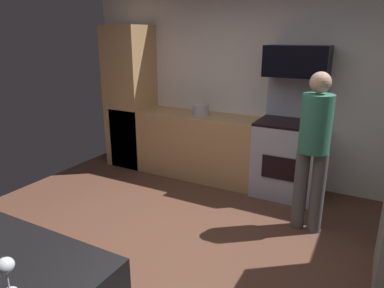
# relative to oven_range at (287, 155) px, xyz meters

# --- Properties ---
(ground_plane) EXTENTS (5.20, 4.80, 0.02)m
(ground_plane) POSITION_rel_oven_range_xyz_m (-0.54, -1.97, -0.52)
(ground_plane) COLOR brown
(wall_back) EXTENTS (5.20, 0.12, 2.60)m
(wall_back) POSITION_rel_oven_range_xyz_m (-0.54, 0.37, 0.79)
(wall_back) COLOR white
(wall_back) RESTS_ON ground
(lower_cabinet_run) EXTENTS (2.40, 0.60, 0.90)m
(lower_cabinet_run) POSITION_rel_oven_range_xyz_m (-1.44, 0.01, -0.06)
(lower_cabinet_run) COLOR tan
(lower_cabinet_run) RESTS_ON ground
(cabinet_column) EXTENTS (0.60, 0.60, 2.10)m
(cabinet_column) POSITION_rel_oven_range_xyz_m (-2.44, 0.01, 0.54)
(cabinet_column) COLOR tan
(cabinet_column) RESTS_ON ground
(oven_range) EXTENTS (0.76, 0.65, 1.48)m
(oven_range) POSITION_rel_oven_range_xyz_m (0.00, 0.00, 0.00)
(oven_range) COLOR #B4B6C8
(oven_range) RESTS_ON ground
(microwave) EXTENTS (0.74, 0.38, 0.36)m
(microwave) POSITION_rel_oven_range_xyz_m (0.00, 0.09, 1.15)
(microwave) COLOR black
(microwave) RESTS_ON oven_range
(person_cook) EXTENTS (0.31, 0.30, 1.64)m
(person_cook) POSITION_rel_oven_range_xyz_m (0.41, -0.78, 0.41)
(person_cook) COLOR #585858
(person_cook) RESTS_ON ground
(wine_glass_near) EXTENTS (0.08, 0.08, 0.17)m
(wine_glass_near) POSITION_rel_oven_range_xyz_m (-0.37, -3.50, 0.52)
(wine_glass_near) COLOR silver
(wine_glass_near) RESTS_ON counter_island
(stock_pot) EXTENTS (0.23, 0.23, 0.15)m
(stock_pot) POSITION_rel_oven_range_xyz_m (-1.23, 0.01, 0.46)
(stock_pot) COLOR #BBB5BC
(stock_pot) RESTS_ON lower_cabinet_run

